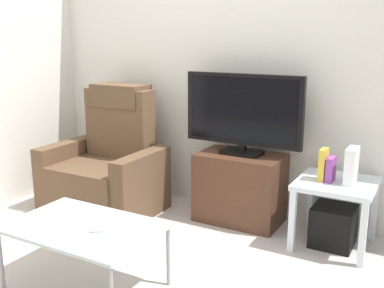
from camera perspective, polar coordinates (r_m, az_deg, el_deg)
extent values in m
plane|color=#BCB2AD|center=(3.24, -2.76, -14.19)|extent=(6.40, 6.40, 0.00)
cube|color=silver|center=(3.88, 6.06, 10.38)|extent=(6.40, 0.06, 2.60)
cube|color=#4C2D1E|center=(3.77, 6.02, -5.48)|extent=(0.68, 0.42, 0.57)
cube|color=black|center=(3.56, 4.77, -4.68)|extent=(0.63, 0.02, 0.02)
cube|color=black|center=(3.59, 5.12, -3.93)|extent=(0.34, 0.11, 0.04)
cube|color=black|center=(3.70, 6.26, -1.01)|extent=(0.32, 0.20, 0.03)
cube|color=black|center=(3.69, 6.28, -0.41)|extent=(0.06, 0.04, 0.05)
cube|color=black|center=(3.63, 6.40, 4.30)|extent=(0.98, 0.05, 0.57)
cube|color=black|center=(3.61, 6.24, 4.25)|extent=(0.90, 0.01, 0.51)
cube|color=brown|center=(4.09, -11.05, -5.24)|extent=(0.70, 0.72, 0.42)
cube|color=brown|center=(4.16, -8.98, 2.58)|extent=(0.64, 0.20, 0.62)
cube|color=brown|center=(4.13, -8.93, 6.03)|extent=(0.50, 0.26, 0.20)
cube|color=brown|center=(4.34, -15.34, -3.40)|extent=(0.14, 0.68, 0.56)
cube|color=brown|center=(3.82, -6.26, -5.31)|extent=(0.14, 0.68, 0.56)
cube|color=silver|center=(3.42, 17.66, -4.75)|extent=(0.54, 0.54, 0.04)
cube|color=silver|center=(3.34, 12.44, -9.37)|extent=(0.04, 0.04, 0.45)
cube|color=silver|center=(3.25, 20.61, -10.60)|extent=(0.04, 0.04, 0.45)
cube|color=silver|center=(3.77, 14.60, -6.81)|extent=(0.04, 0.04, 0.45)
cube|color=silver|center=(3.69, 21.81, -7.81)|extent=(0.04, 0.04, 0.45)
cube|color=black|center=(3.53, 17.28, -9.77)|extent=(0.30, 0.30, 0.30)
cube|color=gold|center=(3.38, 16.09, -2.48)|extent=(0.05, 0.12, 0.23)
cube|color=purple|center=(3.38, 16.98, -3.04)|extent=(0.05, 0.13, 0.18)
cube|color=white|center=(3.37, 19.36, -2.55)|extent=(0.07, 0.20, 0.26)
cube|color=#B2C6C1|center=(2.82, -13.42, -10.07)|extent=(0.90, 0.60, 0.02)
cylinder|color=gray|center=(3.03, -22.80, -13.31)|extent=(0.02, 0.02, 0.39)
cylinder|color=gray|center=(3.34, -15.45, -10.11)|extent=(0.02, 0.02, 0.39)
cylinder|color=gray|center=(2.86, -2.99, -13.83)|extent=(0.02, 0.02, 0.39)
cube|color=#B7B7BC|center=(2.76, -11.84, -10.11)|extent=(0.15, 0.16, 0.01)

